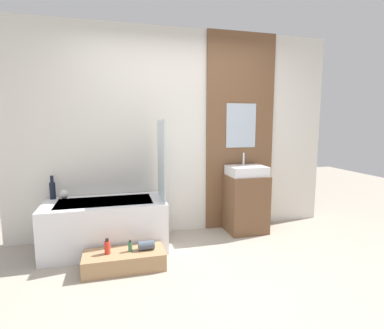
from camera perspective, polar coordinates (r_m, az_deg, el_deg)
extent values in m
plane|color=#A39989|center=(2.77, 4.98, -23.26)|extent=(12.00, 12.00, 0.00)
cube|color=silver|center=(3.89, -2.70, 6.00)|extent=(4.20, 0.06, 2.60)
cube|color=brown|center=(4.11, 9.18, 6.01)|extent=(0.95, 0.03, 2.60)
cube|color=#ADBCCC|center=(4.09, 9.33, 7.32)|extent=(0.42, 0.01, 0.58)
cube|color=white|center=(3.61, -16.09, -11.01)|extent=(1.33, 0.68, 0.56)
cube|color=silver|center=(3.53, -16.26, -6.78)|extent=(1.04, 0.47, 0.01)
cube|color=silver|center=(3.41, -5.89, 0.85)|extent=(0.01, 0.50, 0.91)
cube|color=#A87F56|center=(3.18, -12.73, -17.35)|extent=(0.79, 0.35, 0.17)
cube|color=brown|center=(4.04, 10.22, -7.33)|extent=(0.50, 0.42, 0.75)
cube|color=white|center=(3.95, 10.38, -1.19)|extent=(0.48, 0.38, 0.12)
cylinder|color=silver|center=(4.02, 9.80, 1.06)|extent=(0.02, 0.02, 0.16)
cylinder|color=black|center=(3.82, -25.02, -4.58)|extent=(0.07, 0.07, 0.19)
cylinder|color=black|center=(3.79, -25.15, -2.56)|extent=(0.04, 0.04, 0.08)
sphere|color=silver|center=(3.79, -23.21, -5.24)|extent=(0.10, 0.10, 0.10)
cylinder|color=red|center=(3.12, -15.82, -14.98)|extent=(0.06, 0.06, 0.13)
cylinder|color=black|center=(3.09, -15.88, -13.66)|extent=(0.03, 0.03, 0.03)
cylinder|color=#38704C|center=(3.13, -11.69, -15.10)|extent=(0.04, 0.04, 0.09)
cylinder|color=black|center=(3.10, -11.72, -14.13)|extent=(0.02, 0.02, 0.02)
cylinder|color=#4C5666|center=(3.14, -8.70, -14.97)|extent=(0.16, 0.09, 0.09)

